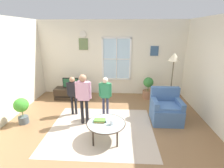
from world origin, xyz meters
TOP-DOWN VIEW (x-y plane):
  - ground_plane at (0.00, 0.00)m, footprint 5.87×5.93m
  - back_wall at (0.00, 2.72)m, footprint 5.27×0.17m
  - area_rug at (-0.11, 0.15)m, footprint 2.53×2.21m
  - tv_stand at (-1.39, 2.03)m, footprint 1.15×0.43m
  - television at (-1.39, 2.02)m, footprint 0.54×0.08m
  - armchair at (1.57, 0.67)m, footprint 0.76×0.74m
  - coffee_table at (0.05, -0.25)m, footprint 0.86×0.86m
  - book_stack at (-0.10, -0.20)m, footprint 0.25×0.17m
  - cup at (0.17, -0.31)m, footprint 0.09×0.09m
  - remote_near_books at (0.01, -0.19)m, footprint 0.09×0.14m
  - remote_near_cup at (-0.04, -0.13)m, footprint 0.08×0.15m
  - person_green_shirt at (-0.06, 0.80)m, footprint 0.35×0.16m
  - person_pink_shirt at (-0.57, 0.40)m, footprint 0.40×0.18m
  - person_black_shirt at (-0.98, 0.89)m, footprint 0.34×0.15m
  - potted_plant_by_window at (1.33, 2.25)m, footprint 0.36×0.36m
  - potted_plant_corner at (-2.18, 0.32)m, footprint 0.36×0.36m
  - floor_lamp at (1.80, 1.18)m, footprint 0.32×0.32m

SIDE VIEW (x-z plane):
  - ground_plane at x=0.00m, z-range -0.02..0.00m
  - area_rug at x=-0.11m, z-range 0.00..0.01m
  - tv_stand at x=-1.39m, z-range 0.00..0.40m
  - armchair at x=1.57m, z-range -0.11..0.76m
  - potted_plant_by_window at x=1.33m, z-range 0.00..0.77m
  - coffee_table at x=0.05m, z-range 0.18..0.60m
  - remote_near_books at x=0.01m, z-range 0.41..0.43m
  - remote_near_cup at x=-0.04m, z-range 0.41..0.43m
  - potted_plant_corner at x=-2.18m, z-range 0.08..0.78m
  - book_stack at x=-0.10m, z-range 0.41..0.46m
  - cup at x=0.17m, z-range 0.41..0.52m
  - television at x=-1.39m, z-range 0.41..0.78m
  - person_black_shirt at x=-0.98m, z-range 0.14..1.27m
  - person_green_shirt at x=-0.06m, z-range 0.15..1.30m
  - person_pink_shirt at x=-0.57m, z-range 0.17..1.50m
  - back_wall at x=0.00m, z-range 0.00..2.70m
  - floor_lamp at x=1.80m, z-range 0.60..2.36m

